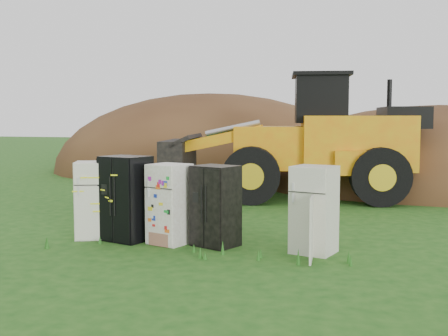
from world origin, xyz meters
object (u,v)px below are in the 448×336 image
Objects in this scene: fridge_leftmost at (93,200)px; fridge_open_door at (314,210)px; fridge_black_side at (126,198)px; fridge_sticker at (170,204)px; fridge_dark_mid at (216,206)px; wheel_loader at (288,137)px.

fridge_leftmost is 4.73m from fridge_open_door.
fridge_black_side is at bearing -23.99° from fridge_leftmost.
fridge_black_side is at bearing -163.87° from fridge_sticker.
fridge_leftmost is at bearing -157.68° from fridge_dark_mid.
fridge_sticker is at bearing -154.02° from fridge_dark_mid.
fridge_sticker is at bearing -110.29° from wheel_loader.
fridge_sticker is 1.01× the size of fridge_dark_mid.
wheel_loader is at bearing 98.79° from fridge_sticker.
fridge_black_side is 1.10× the size of fridge_dark_mid.
fridge_sticker is 0.20× the size of wheel_loader.
wheel_loader reaches higher than fridge_open_door.
fridge_sticker is 7.38m from wheel_loader.
fridge_black_side reaches higher than fridge_dark_mid.
fridge_black_side reaches higher than fridge_open_door.
wheel_loader is (1.11, 7.20, 1.18)m from fridge_sticker.
fridge_open_door is (3.95, 0.02, -0.06)m from fridge_black_side.
fridge_sticker is 0.97m from fridge_dark_mid.
fridge_dark_mid is (0.96, 0.08, -0.01)m from fridge_sticker.
fridge_dark_mid is 0.20× the size of wheel_loader.
fridge_sticker is at bearing -24.36° from fridge_leftmost.
fridge_black_side is at bearing -117.93° from wheel_loader.
wheel_loader is (2.89, 7.17, 1.17)m from fridge_leftmost.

